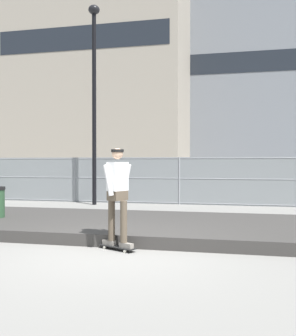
% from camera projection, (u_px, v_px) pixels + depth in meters
% --- Properties ---
extents(ground_plane, '(120.00, 120.00, 0.00)m').
position_uv_depth(ground_plane, '(113.00, 253.00, 7.18)').
color(ground_plane, gray).
extents(gravel_berm, '(17.84, 3.92, 0.25)m').
position_uv_depth(gravel_berm, '(143.00, 226.00, 9.45)').
color(gravel_berm, '#3D3A38').
rests_on(gravel_berm, ground_plane).
extents(skateboard, '(0.81, 0.53, 0.07)m').
position_uv_depth(skateboard, '(118.00, 247.00, 7.41)').
color(skateboard, black).
rests_on(skateboard, ground_plane).
extents(skater, '(0.69, 0.62, 1.85)m').
position_uv_depth(skater, '(118.00, 190.00, 7.39)').
color(skater, gray).
rests_on(skater, skateboard).
extents(chain_fence, '(26.36, 0.06, 1.85)m').
position_uv_depth(chain_fence, '(179.00, 181.00, 15.39)').
color(chain_fence, gray).
rests_on(chain_fence, ground_plane).
extents(street_lamp, '(0.44, 0.44, 7.73)m').
position_uv_depth(street_lamp, '(94.00, 83.00, 15.24)').
color(street_lamp, black).
rests_on(street_lamp, ground_plane).
extents(parked_car_near, '(4.51, 2.18, 1.66)m').
position_uv_depth(parked_car_near, '(113.00, 179.00, 19.50)').
color(parked_car_near, '#474C54').
rests_on(parked_car_near, ground_plane).
extents(library_building, '(20.27, 11.67, 23.45)m').
position_uv_depth(library_building, '(100.00, 77.00, 46.39)').
color(library_building, '#9E9384').
rests_on(library_building, ground_plane).
extents(office_block, '(27.28, 13.40, 22.01)m').
position_uv_depth(office_block, '(241.00, 94.00, 53.69)').
color(office_block, slate).
rests_on(office_block, ground_plane).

